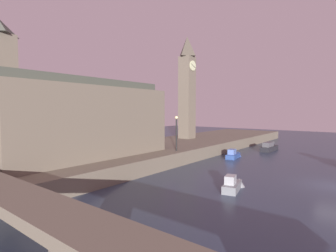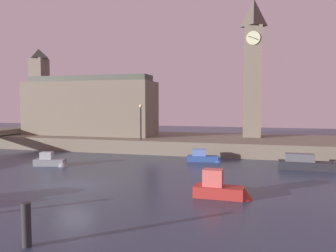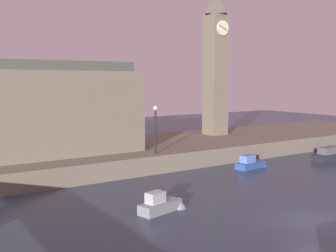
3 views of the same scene
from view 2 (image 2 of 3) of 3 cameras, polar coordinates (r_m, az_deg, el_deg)
name	(u,v)px [view 2 (image 2 of 3)]	position (r m, az deg, el deg)	size (l,w,h in m)	color
ground_plane	(74,186)	(23.54, -15.77, -9.85)	(120.00, 120.00, 0.00)	#2D384C
far_embankment	(159,142)	(41.60, -1.53, -2.72)	(70.00, 12.00, 1.50)	#6B6051
clock_tower	(253,66)	(41.57, 14.37, 9.86)	(2.28, 2.32, 16.36)	#6B6051
parliament_hall	(87,106)	(44.58, -13.77, 3.42)	(17.09, 5.42, 11.35)	#6B6051
streetlamp	(141,118)	(36.89, -4.70, 1.42)	(0.36, 0.36, 3.94)	black
mooring_post_right	(26,225)	(14.40, -23.12, -15.33)	(0.35, 0.35, 1.73)	#292929
boat_barge_dark	(311,164)	(30.31, 23.37, -6.03)	(5.02, 1.40, 1.51)	#232328
boat_dinghy_red	(222,189)	(20.10, 9.31, -10.57)	(3.45, 1.26, 1.66)	maroon
boat_cruiser_grey	(52,161)	(31.40, -19.27, -5.73)	(3.29, 1.59, 1.22)	gray
boat_tour_blue	(206,157)	(32.02, 6.46, -5.38)	(3.58, 1.54, 1.24)	#2D4C93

